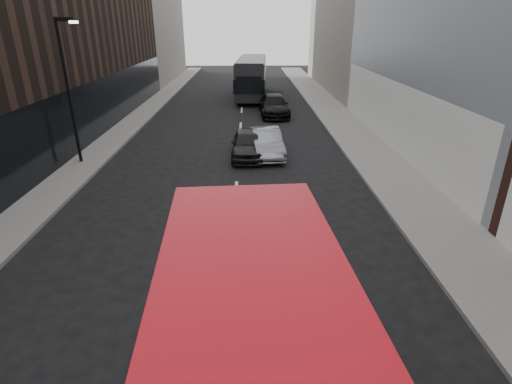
{
  "coord_description": "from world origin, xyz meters",
  "views": [
    {
      "loc": [
        0.59,
        -2.23,
        6.93
      ],
      "look_at": [
        0.78,
        8.15,
        2.5
      ],
      "focal_mm": 28.0,
      "sensor_mm": 36.0,
      "label": 1
    }
  ],
  "objects_px": {
    "street_lamp": "(69,83)",
    "car_b": "(266,143)",
    "car_a": "(248,143)",
    "car_c": "(274,105)",
    "grey_bus": "(252,76)"
  },
  "relations": [
    {
      "from": "car_a",
      "to": "car_c",
      "type": "relative_size",
      "value": 0.81
    },
    {
      "from": "street_lamp",
      "to": "car_c",
      "type": "height_order",
      "value": "street_lamp"
    },
    {
      "from": "car_a",
      "to": "car_b",
      "type": "height_order",
      "value": "car_a"
    },
    {
      "from": "street_lamp",
      "to": "car_b",
      "type": "relative_size",
      "value": 1.57
    },
    {
      "from": "grey_bus",
      "to": "car_b",
      "type": "bearing_deg",
      "value": -85.09
    },
    {
      "from": "street_lamp",
      "to": "car_b",
      "type": "height_order",
      "value": "street_lamp"
    },
    {
      "from": "grey_bus",
      "to": "car_a",
      "type": "height_order",
      "value": "grey_bus"
    },
    {
      "from": "street_lamp",
      "to": "car_c",
      "type": "relative_size",
      "value": 1.28
    },
    {
      "from": "grey_bus",
      "to": "car_c",
      "type": "relative_size",
      "value": 2.14
    },
    {
      "from": "car_b",
      "to": "grey_bus",
      "type": "bearing_deg",
      "value": 86.7
    },
    {
      "from": "car_c",
      "to": "grey_bus",
      "type": "bearing_deg",
      "value": 99.34
    },
    {
      "from": "street_lamp",
      "to": "car_a",
      "type": "distance_m",
      "value": 9.47
    },
    {
      "from": "car_c",
      "to": "car_b",
      "type": "bearing_deg",
      "value": -97.53
    },
    {
      "from": "car_a",
      "to": "car_b",
      "type": "bearing_deg",
      "value": 12.3
    },
    {
      "from": "street_lamp",
      "to": "car_c",
      "type": "distance_m",
      "value": 16.36
    }
  ]
}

